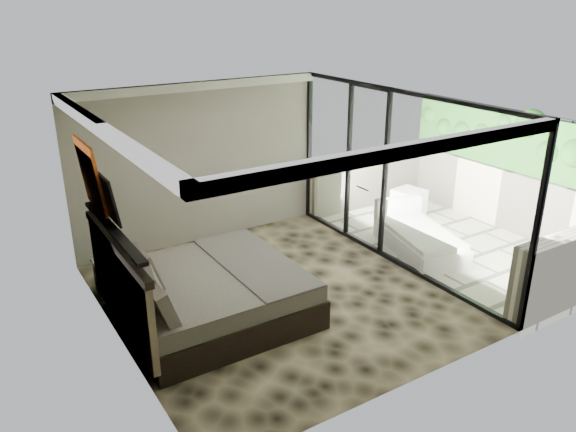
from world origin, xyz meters
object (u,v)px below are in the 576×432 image
bed (204,293)px  ottoman (408,203)px  table_lamp (108,234)px  lounger (418,238)px  nightstand (112,278)px

bed → ottoman: 5.24m
table_lamp → lounger: 5.08m
nightstand → lounger: 5.04m
lounger → ottoman: bearing=67.2°
ottoman → lounger: bearing=-127.8°
bed → lounger: (4.02, 0.09, -0.17)m
nightstand → lounger: (4.87, -1.32, -0.01)m
nightstand → ottoman: bearing=-0.1°
bed → nightstand: bed is taller
bed → ottoman: size_ratio=4.50×
nightstand → table_lamp: size_ratio=0.76×
ottoman → table_lamp: bearing=179.5°
ottoman → lounger: size_ratio=0.27×
nightstand → ottoman: size_ratio=0.87×
bed → table_lamp: 1.75m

